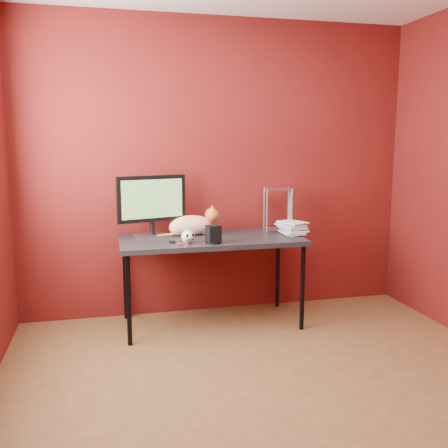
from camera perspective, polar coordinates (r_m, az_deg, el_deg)
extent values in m
cube|color=brown|center=(3.19, 6.83, -19.53)|extent=(3.50, 3.50, 0.01)
cube|color=#5B1111|center=(4.47, -0.66, 6.38)|extent=(3.50, 0.02, 2.60)
cube|color=black|center=(4.15, -1.50, -1.82)|extent=(1.50, 0.70, 0.04)
cylinder|color=black|center=(3.87, -10.84, -8.58)|extent=(0.04, 0.04, 0.71)
cylinder|color=black|center=(4.16, 8.95, -7.22)|extent=(0.04, 0.04, 0.71)
cylinder|color=black|center=(4.44, -11.22, -6.21)|extent=(0.04, 0.04, 0.71)
cylinder|color=black|center=(4.70, 6.16, -5.20)|extent=(0.04, 0.04, 0.71)
cube|color=#AAAAAF|center=(4.20, -8.17, -1.33)|extent=(0.32, 0.26, 0.02)
cylinder|color=black|center=(4.19, -8.19, -0.41)|extent=(0.04, 0.04, 0.12)
cube|color=black|center=(4.16, -8.27, 2.88)|extent=(0.58, 0.20, 0.38)
cube|color=#204E14|center=(4.16, -8.27, 2.88)|extent=(0.51, 0.15, 0.32)
ellipsoid|color=orange|center=(4.25, -3.76, -0.13)|extent=(0.36, 0.20, 0.17)
ellipsoid|color=orange|center=(4.24, -5.16, -0.39)|extent=(0.17, 0.16, 0.14)
sphere|color=white|center=(4.27, -2.36, -0.43)|extent=(0.12, 0.12, 0.12)
sphere|color=#C17925|center=(4.27, -1.40, 1.07)|extent=(0.12, 0.12, 0.12)
cone|color=#C17925|center=(4.23, -1.26, 1.79)|extent=(0.04, 0.04, 0.05)
cone|color=#C17925|center=(4.29, -1.41, 1.89)|extent=(0.04, 0.04, 0.05)
cylinder|color=red|center=(4.27, -1.60, 0.43)|extent=(0.08, 0.08, 0.01)
cylinder|color=#C17925|center=(4.19, -6.35, -1.27)|extent=(0.19, 0.11, 0.03)
ellipsoid|color=white|center=(3.91, -4.14, -1.43)|extent=(0.11, 0.11, 0.10)
ellipsoid|color=black|center=(3.86, -4.35, -1.37)|extent=(0.03, 0.01, 0.03)
ellipsoid|color=black|center=(3.87, -3.72, -1.35)|extent=(0.03, 0.01, 0.03)
cube|color=black|center=(3.87, -4.02, -1.81)|extent=(0.06, 0.02, 0.01)
cylinder|color=black|center=(3.91, -1.21, -2.08)|extent=(0.12, 0.12, 0.02)
cube|color=black|center=(3.89, -1.22, -1.05)|extent=(0.12, 0.11, 0.12)
imported|color=beige|center=(4.29, 6.79, 0.38)|extent=(0.18, 0.24, 0.24)
imported|color=beige|center=(4.25, 6.85, 3.55)|extent=(0.19, 0.25, 0.24)
imported|color=beige|center=(4.24, 6.92, 6.76)|extent=(0.22, 0.27, 0.24)
imported|color=beige|center=(4.23, 6.98, 9.98)|extent=(0.24, 0.28, 0.24)
imported|color=beige|center=(4.24, 7.05, 13.21)|extent=(0.25, 0.29, 0.24)
cylinder|color=#AAAAAF|center=(4.35, 5.20, 1.49)|extent=(0.01, 0.01, 0.38)
cylinder|color=#AAAAAF|center=(4.42, 7.91, 1.58)|extent=(0.01, 0.01, 0.38)
cylinder|color=#AAAAAF|center=(4.52, 4.47, 1.81)|extent=(0.01, 0.01, 0.38)
cylinder|color=#AAAAAF|center=(4.59, 7.09, 1.88)|extent=(0.01, 0.01, 0.38)
cube|color=#AAAAAF|center=(4.50, 6.13, -0.58)|extent=(0.25, 0.22, 0.01)
cube|color=#AAAAAF|center=(4.45, 6.22, 4.00)|extent=(0.25, 0.22, 0.01)
cube|color=#AC0D27|center=(3.84, -4.67, -2.32)|extent=(0.08, 0.03, 0.02)
cube|color=black|center=(3.93, -5.93, -2.05)|extent=(0.05, 0.04, 0.02)
cylinder|color=#AAAAAF|center=(3.82, -4.33, -2.50)|extent=(0.04, 0.04, 0.00)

